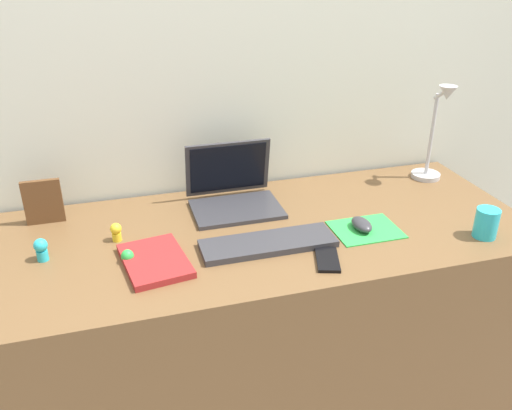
# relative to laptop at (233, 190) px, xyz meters

# --- Properties ---
(ground_plane) EXTENTS (6.00, 6.00, 0.00)m
(ground_plane) POSITION_rel_laptop_xyz_m (0.04, -0.20, -0.79)
(ground_plane) COLOR slate
(back_wall) EXTENTS (2.96, 0.05, 1.59)m
(back_wall) POSITION_rel_laptop_xyz_m (0.04, 0.20, 0.00)
(back_wall) COLOR beige
(back_wall) RESTS_ON ground_plane
(desk) EXTENTS (1.76, 0.72, 0.74)m
(desk) POSITION_rel_laptop_xyz_m (0.04, -0.20, -0.42)
(desk) COLOR brown
(desk) RESTS_ON ground_plane
(laptop) EXTENTS (0.30, 0.25, 0.21)m
(laptop) POSITION_rel_laptop_xyz_m (0.00, 0.00, 0.00)
(laptop) COLOR #333338
(laptop) RESTS_ON desk
(keyboard) EXTENTS (0.41, 0.13, 0.02)m
(keyboard) POSITION_rel_laptop_xyz_m (0.03, -0.31, -0.04)
(keyboard) COLOR #333338
(keyboard) RESTS_ON desk
(mousepad) EXTENTS (0.21, 0.17, 0.00)m
(mousepad) POSITION_rel_laptop_xyz_m (0.36, -0.30, -0.05)
(mousepad) COLOR green
(mousepad) RESTS_ON desk
(mouse) EXTENTS (0.06, 0.10, 0.03)m
(mouse) POSITION_rel_laptop_xyz_m (0.35, -0.30, -0.03)
(mouse) COLOR #333338
(mouse) RESTS_ON mousepad
(cell_phone) EXTENTS (0.10, 0.14, 0.01)m
(cell_phone) POSITION_rel_laptop_xyz_m (0.17, -0.44, -0.05)
(cell_phone) COLOR black
(cell_phone) RESTS_ON desk
(desk_lamp) EXTENTS (0.11, 0.14, 0.37)m
(desk_lamp) POSITION_rel_laptop_xyz_m (0.78, 0.00, 0.12)
(desk_lamp) COLOR #B7B7BC
(desk_lamp) RESTS_ON desk
(notebook_pad) EXTENTS (0.20, 0.26, 0.02)m
(notebook_pad) POSITION_rel_laptop_xyz_m (-0.31, -0.31, -0.04)
(notebook_pad) COLOR maroon
(notebook_pad) RESTS_ON desk
(picture_frame) EXTENTS (0.12, 0.02, 0.15)m
(picture_frame) POSITION_rel_laptop_xyz_m (-0.62, 0.04, 0.02)
(picture_frame) COLOR brown
(picture_frame) RESTS_ON desk
(coffee_mug) EXTENTS (0.07, 0.07, 0.09)m
(coffee_mug) POSITION_rel_laptop_xyz_m (0.70, -0.44, -0.01)
(coffee_mug) COLOR #28B7CC
(coffee_mug) RESTS_ON desk
(toy_figurine_yellow) EXTENTS (0.03, 0.03, 0.06)m
(toy_figurine_yellow) POSITION_rel_laptop_xyz_m (-0.40, -0.15, -0.02)
(toy_figurine_yellow) COLOR yellow
(toy_figurine_yellow) RESTS_ON desk
(toy_figurine_green) EXTENTS (0.04, 0.04, 0.04)m
(toy_figurine_green) POSITION_rel_laptop_xyz_m (-0.38, -0.28, -0.03)
(toy_figurine_green) COLOR green
(toy_figurine_green) RESTS_ON desk
(toy_figurine_cyan) EXTENTS (0.04, 0.04, 0.07)m
(toy_figurine_cyan) POSITION_rel_laptop_xyz_m (-0.62, -0.20, -0.02)
(toy_figurine_cyan) COLOR #28B7CC
(toy_figurine_cyan) RESTS_ON desk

